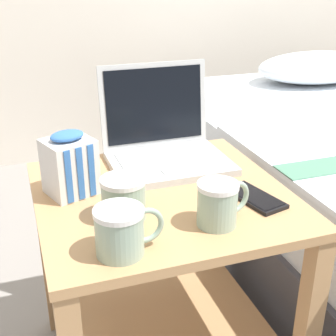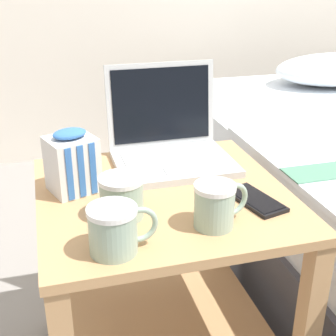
{
  "view_description": "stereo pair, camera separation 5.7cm",
  "coord_description": "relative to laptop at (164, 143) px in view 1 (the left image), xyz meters",
  "views": [
    {
      "loc": [
        -0.3,
        -0.93,
        1.03
      ],
      "look_at": [
        0.0,
        -0.04,
        0.62
      ],
      "focal_mm": 50.0,
      "sensor_mm": 36.0,
      "label": 1
    },
    {
      "loc": [
        -0.25,
        -0.94,
        1.03
      ],
      "look_at": [
        0.0,
        -0.04,
        0.62
      ],
      "focal_mm": 50.0,
      "sensor_mm": 36.0,
      "label": 2
    }
  ],
  "objects": [
    {
      "name": "bedside_table",
      "position": [
        -0.07,
        -0.18,
        -0.24
      ],
      "size": [
        0.58,
        0.56,
        0.54
      ],
      "color": "tan",
      "rests_on": "ground_plane"
    },
    {
      "name": "mug_mid_center",
      "position": [
        -0.21,
        -0.39,
        0.0
      ],
      "size": [
        0.13,
        0.09,
        0.09
      ],
      "color": "#8CA593",
      "rests_on": "bedside_table"
    },
    {
      "name": "mug_front_right",
      "position": [
        -0.0,
        -0.35,
        0.0
      ],
      "size": [
        0.12,
        0.08,
        0.09
      ],
      "color": "#8CA593",
      "rests_on": "bedside_table"
    },
    {
      "name": "snack_bag",
      "position": [
        -0.26,
        -0.11,
        0.02
      ],
      "size": [
        0.13,
        0.13,
        0.15
      ],
      "color": "silver",
      "rests_on": "bedside_table"
    },
    {
      "name": "mug_front_left",
      "position": [
        -0.18,
        -0.26,
        0.0
      ],
      "size": [
        0.09,
        0.13,
        0.09
      ],
      "color": "#8CA593",
      "rests_on": "bedside_table"
    },
    {
      "name": "cell_phone",
      "position": [
        0.12,
        -0.28,
        -0.04
      ],
      "size": [
        0.1,
        0.16,
        0.01
      ],
      "color": "black",
      "rests_on": "bedside_table"
    },
    {
      "name": "laptop",
      "position": [
        0.0,
        0.0,
        0.0
      ],
      "size": [
        0.3,
        0.26,
        0.25
      ],
      "color": "#B7BABC",
      "rests_on": "bedside_table"
    }
  ]
}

